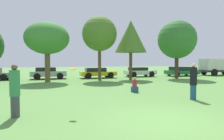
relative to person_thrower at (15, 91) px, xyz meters
The scene contains 14 objects.
ground_plane 5.51m from the person_thrower, 21.99° to the right, with size 120.00×120.00×0.00m, color #5B8E42.
person_thrower is the anchor object (origin of this frame).
person_catcher 8.47m from the person_thrower, ahead, with size 0.36×0.36×1.91m.
frisbee 2.25m from the person_thrower, ahead, with size 0.28×0.26×0.15m.
bystander_sitting 7.69m from the person_thrower, 32.36° to the left, with size 0.40×0.34×0.99m.
tree_1 12.86m from the person_thrower, 85.95° to the left, with size 4.25×4.25×5.80m.
tree_2 14.49m from the person_thrower, 64.07° to the left, with size 3.64×3.64×6.70m.
tree_3 15.69m from the person_thrower, 51.92° to the left, with size 3.40×3.40×6.35m.
tree_4 19.58m from the person_thrower, 38.38° to the left, with size 4.38×4.38×6.68m.
parked_car_silver 15.75m from the person_thrower, 86.86° to the left, with size 3.87×1.94×1.30m.
parked_car_yellow 16.51m from the person_thrower, 67.01° to the left, with size 4.24×1.92×1.22m.
parked_car_white 19.77m from the person_thrower, 52.19° to the left, with size 3.97×1.88×1.20m.
parked_car_green 23.47m from the person_thrower, 39.85° to the left, with size 4.44×2.06×1.25m.
delivery_truck_red 28.24m from the person_thrower, 31.93° to the left, with size 5.91×2.19×2.31m.
Camera 1 is at (-3.72, -5.86, 2.06)m, focal length 31.90 mm.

